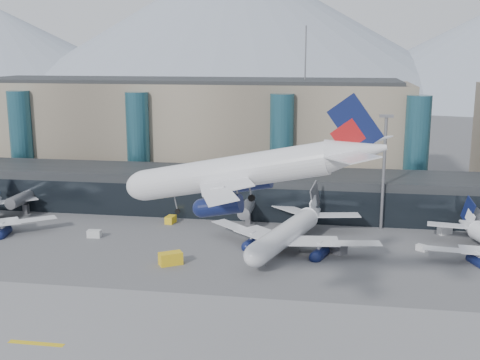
{
  "coord_description": "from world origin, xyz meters",
  "views": [
    {
      "loc": [
        19.54,
        -84.93,
        39.16
      ],
      "look_at": [
        0.55,
        32.0,
        13.56
      ],
      "focal_mm": 45.0,
      "sensor_mm": 36.0,
      "label": 1
    }
  ],
  "objects_px": {
    "lightmast_mid": "(384,166)",
    "veh_g": "(422,248)",
    "veh_c": "(337,247)",
    "veh_b": "(171,220)",
    "veh_d": "(445,230)",
    "jet_parked_mid": "(292,224)",
    "veh_h": "(171,259)",
    "hero_jet": "(258,162)",
    "veh_a": "(94,234)"
  },
  "relations": [
    {
      "from": "veh_d",
      "to": "veh_b",
      "type": "bearing_deg",
      "value": 146.15
    },
    {
      "from": "lightmast_mid",
      "to": "veh_g",
      "type": "bearing_deg",
      "value": -63.91
    },
    {
      "from": "hero_jet",
      "to": "veh_g",
      "type": "xyz_separation_m",
      "value": [
        27.0,
        46.63,
        -25.14
      ]
    },
    {
      "from": "jet_parked_mid",
      "to": "veh_a",
      "type": "relative_size",
      "value": 13.67
    },
    {
      "from": "veh_b",
      "to": "hero_jet",
      "type": "bearing_deg",
      "value": -146.29
    },
    {
      "from": "lightmast_mid",
      "to": "veh_g",
      "type": "xyz_separation_m",
      "value": [
        7.04,
        -14.36,
        -13.8
      ]
    },
    {
      "from": "hero_jet",
      "to": "jet_parked_mid",
      "type": "bearing_deg",
      "value": 97.09
    },
    {
      "from": "hero_jet",
      "to": "veh_b",
      "type": "relative_size",
      "value": 12.04
    },
    {
      "from": "lightmast_mid",
      "to": "veh_b",
      "type": "xyz_separation_m",
      "value": [
        -47.78,
        -3.35,
        -13.57
      ]
    },
    {
      "from": "veh_b",
      "to": "veh_d",
      "type": "xyz_separation_m",
      "value": [
        61.22,
        1.35,
        0.02
      ]
    },
    {
      "from": "veh_d",
      "to": "veh_h",
      "type": "height_order",
      "value": "veh_h"
    },
    {
      "from": "lightmast_mid",
      "to": "hero_jet",
      "type": "bearing_deg",
      "value": -108.12
    },
    {
      "from": "hero_jet",
      "to": "veh_h",
      "type": "distance_m",
      "value": 44.48
    },
    {
      "from": "lightmast_mid",
      "to": "veh_d",
      "type": "bearing_deg",
      "value": -8.47
    },
    {
      "from": "lightmast_mid",
      "to": "veh_a",
      "type": "relative_size",
      "value": 9.0
    },
    {
      "from": "jet_parked_mid",
      "to": "veh_h",
      "type": "height_order",
      "value": "jet_parked_mid"
    },
    {
      "from": "lightmast_mid",
      "to": "veh_b",
      "type": "relative_size",
      "value": 8.69
    },
    {
      "from": "lightmast_mid",
      "to": "jet_parked_mid",
      "type": "bearing_deg",
      "value": -140.46
    },
    {
      "from": "lightmast_mid",
      "to": "hero_jet",
      "type": "xyz_separation_m",
      "value": [
        -19.96,
        -60.99,
        11.34
      ]
    },
    {
      "from": "jet_parked_mid",
      "to": "veh_b",
      "type": "distance_m",
      "value": 31.69
    },
    {
      "from": "veh_b",
      "to": "veh_g",
      "type": "xyz_separation_m",
      "value": [
        54.82,
        -11.01,
        -0.23
      ]
    },
    {
      "from": "veh_b",
      "to": "veh_c",
      "type": "height_order",
      "value": "veh_c"
    },
    {
      "from": "veh_c",
      "to": "veh_g",
      "type": "xyz_separation_m",
      "value": [
        16.77,
        3.94,
        -0.48
      ]
    },
    {
      "from": "hero_jet",
      "to": "veh_d",
      "type": "xyz_separation_m",
      "value": [
        33.4,
        58.99,
        -24.89
      ]
    },
    {
      "from": "veh_b",
      "to": "veh_c",
      "type": "relative_size",
      "value": 0.75
    },
    {
      "from": "hero_jet",
      "to": "veh_c",
      "type": "bearing_deg",
      "value": 85.12
    },
    {
      "from": "jet_parked_mid",
      "to": "veh_b",
      "type": "xyz_separation_m",
      "value": [
        -29.01,
        12.15,
        -3.87
      ]
    },
    {
      "from": "lightmast_mid",
      "to": "veh_h",
      "type": "relative_size",
      "value": 6.02
    },
    {
      "from": "veh_a",
      "to": "veh_c",
      "type": "xyz_separation_m",
      "value": [
        51.23,
        -1.83,
        0.29
      ]
    },
    {
      "from": "veh_g",
      "to": "veh_h",
      "type": "bearing_deg",
      "value": -122.69
    },
    {
      "from": "jet_parked_mid",
      "to": "veh_g",
      "type": "height_order",
      "value": "jet_parked_mid"
    },
    {
      "from": "lightmast_mid",
      "to": "veh_g",
      "type": "height_order",
      "value": "lightmast_mid"
    },
    {
      "from": "jet_parked_mid",
      "to": "veh_h",
      "type": "xyz_separation_m",
      "value": [
        -21.53,
        -14.5,
        -3.55
      ]
    },
    {
      "from": "hero_jet",
      "to": "jet_parked_mid",
      "type": "relative_size",
      "value": 0.91
    },
    {
      "from": "lightmast_mid",
      "to": "veh_d",
      "type": "xyz_separation_m",
      "value": [
        13.43,
        -2.0,
        -13.55
      ]
    },
    {
      "from": "veh_b",
      "to": "veh_d",
      "type": "relative_size",
      "value": 0.97
    },
    {
      "from": "veh_c",
      "to": "veh_d",
      "type": "distance_m",
      "value": 28.34
    },
    {
      "from": "lightmast_mid",
      "to": "veh_c",
      "type": "distance_m",
      "value": 24.65
    },
    {
      "from": "veh_a",
      "to": "veh_d",
      "type": "bearing_deg",
      "value": 7.15
    },
    {
      "from": "hero_jet",
      "to": "veh_b",
      "type": "distance_m",
      "value": 68.68
    },
    {
      "from": "veh_a",
      "to": "veh_b",
      "type": "xyz_separation_m",
      "value": [
        13.19,
        13.12,
        0.05
      ]
    },
    {
      "from": "veh_b",
      "to": "veh_h",
      "type": "height_order",
      "value": "veh_h"
    },
    {
      "from": "veh_a",
      "to": "veh_g",
      "type": "xyz_separation_m",
      "value": [
        68.01,
        2.11,
        -0.18
      ]
    },
    {
      "from": "veh_c",
      "to": "veh_h",
      "type": "relative_size",
      "value": 0.93
    },
    {
      "from": "veh_a",
      "to": "veh_h",
      "type": "distance_m",
      "value": 24.7
    },
    {
      "from": "lightmast_mid",
      "to": "veh_a",
      "type": "xyz_separation_m",
      "value": [
        -60.97,
        -16.48,
        -13.62
      ]
    },
    {
      "from": "veh_c",
      "to": "veh_h",
      "type": "height_order",
      "value": "veh_h"
    },
    {
      "from": "veh_b",
      "to": "veh_d",
      "type": "height_order",
      "value": "veh_d"
    },
    {
      "from": "veh_g",
      "to": "veh_c",
      "type": "bearing_deg",
      "value": -127.74
    },
    {
      "from": "veh_b",
      "to": "veh_h",
      "type": "distance_m",
      "value": 27.68
    }
  ]
}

